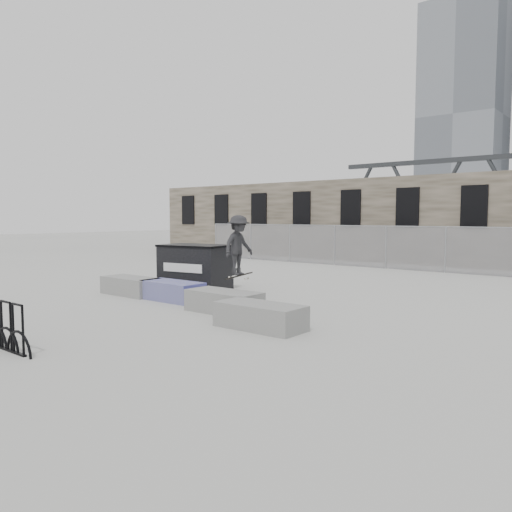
{
  "coord_description": "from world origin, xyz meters",
  "views": [
    {
      "loc": [
        9.93,
        -9.49,
        2.44
      ],
      "look_at": [
        0.9,
        1.69,
        1.3
      ],
      "focal_mm": 35.0,
      "sensor_mm": 36.0,
      "label": 1
    }
  ],
  "objects_px": {
    "planter_far_left": "(131,285)",
    "skateboarder": "(239,245)",
    "planter_offset": "(260,315)",
    "dumpster": "(195,267)",
    "planter_center_left": "(172,290)",
    "planter_center_right": "(224,301)"
  },
  "relations": [
    {
      "from": "planter_far_left",
      "to": "skateboarder",
      "type": "xyz_separation_m",
      "value": [
        3.93,
        0.61,
        1.37
      ]
    },
    {
      "from": "planter_far_left",
      "to": "planter_offset",
      "type": "bearing_deg",
      "value": -10.95
    },
    {
      "from": "planter_offset",
      "to": "skateboarder",
      "type": "bearing_deg",
      "value": 140.48
    },
    {
      "from": "planter_offset",
      "to": "skateboarder",
      "type": "distance_m",
      "value": 3.13
    },
    {
      "from": "planter_center_left",
      "to": "planter_offset",
      "type": "relative_size",
      "value": 1.0
    },
    {
      "from": "planter_center_right",
      "to": "skateboarder",
      "type": "relative_size",
      "value": 1.13
    },
    {
      "from": "planter_offset",
      "to": "planter_center_right",
      "type": "bearing_deg",
      "value": 155.09
    },
    {
      "from": "planter_center_right",
      "to": "planter_far_left",
      "type": "bearing_deg",
      "value": 175.79
    },
    {
      "from": "planter_center_left",
      "to": "planter_center_right",
      "type": "height_order",
      "value": "same"
    },
    {
      "from": "planter_center_left",
      "to": "dumpster",
      "type": "distance_m",
      "value": 2.34
    },
    {
      "from": "planter_far_left",
      "to": "skateboarder",
      "type": "height_order",
      "value": "skateboarder"
    },
    {
      "from": "planter_center_left",
      "to": "skateboarder",
      "type": "xyz_separation_m",
      "value": [
        2.16,
        0.51,
        1.37
      ]
    },
    {
      "from": "planter_far_left",
      "to": "skateboarder",
      "type": "relative_size",
      "value": 1.13
    },
    {
      "from": "planter_offset",
      "to": "skateboarder",
      "type": "height_order",
      "value": "skateboarder"
    },
    {
      "from": "planter_center_right",
      "to": "dumpster",
      "type": "height_order",
      "value": "dumpster"
    },
    {
      "from": "planter_far_left",
      "to": "planter_center_right",
      "type": "relative_size",
      "value": 1.0
    },
    {
      "from": "planter_offset",
      "to": "dumpster",
      "type": "distance_m",
      "value": 6.36
    },
    {
      "from": "planter_center_left",
      "to": "planter_offset",
      "type": "distance_m",
      "value": 4.51
    },
    {
      "from": "planter_center_right",
      "to": "dumpster",
      "type": "relative_size",
      "value": 0.81
    },
    {
      "from": "planter_far_left",
      "to": "dumpster",
      "type": "relative_size",
      "value": 0.81
    },
    {
      "from": "dumpster",
      "to": "skateboarder",
      "type": "distance_m",
      "value": 3.7
    },
    {
      "from": "planter_far_left",
      "to": "planter_center_left",
      "type": "height_order",
      "value": "same"
    }
  ]
}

